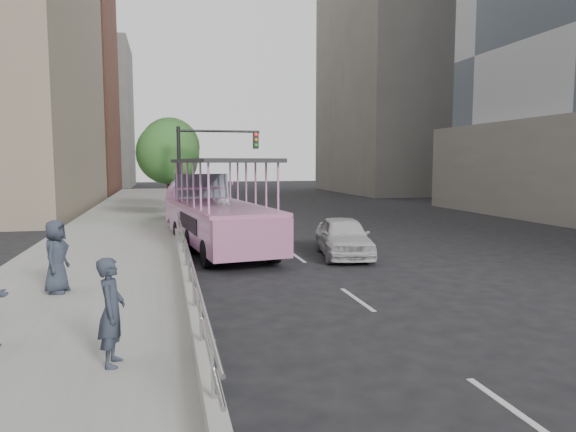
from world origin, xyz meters
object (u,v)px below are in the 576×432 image
duck_boat (213,215)px  parking_sign (179,199)px  car (343,237)px  street_tree_near (170,155)px  pedestrian_far (56,256)px  street_tree_far (172,149)px  traffic_signal (203,161)px  pedestrian_near (112,312)px

duck_boat → parking_sign: duck_boat is taller
car → street_tree_near: size_ratio=0.75×
pedestrian_far → street_tree_far: bearing=4.6°
car → parking_sign: (-5.68, 6.28, 1.04)m
duck_boat → car: bearing=-36.7°
car → traffic_signal: (-4.39, 8.78, 2.77)m
duck_boat → parking_sign: size_ratio=3.88×
duck_boat → parking_sign: bearing=112.9°
parking_sign → traffic_signal: traffic_signal is taller
car → street_tree_far: bearing=117.1°
parking_sign → traffic_signal: (1.29, 2.50, 1.73)m
car → parking_sign: size_ratio=1.51×
pedestrian_near → parking_sign: (1.47, 15.73, 0.63)m
car → pedestrian_far: (-8.87, -4.47, 0.45)m
traffic_signal → street_tree_near: street_tree_near is taller
street_tree_near → parking_sign: bearing=-87.1°
duck_boat → car: duck_boat is taller
duck_boat → pedestrian_near: (-2.73, -12.74, -0.18)m
pedestrian_near → parking_sign: parking_sign is taller
pedestrian_near → parking_sign: bearing=0.5°
parking_sign → street_tree_near: (-0.30, 5.93, 2.05)m
parking_sign → traffic_signal: bearing=62.6°
car → pedestrian_near: 11.85m
duck_boat → car: size_ratio=2.56×
duck_boat → street_tree_far: bearing=95.2°
pedestrian_far → traffic_signal: size_ratio=0.34×
parking_sign → street_tree_far: 12.19m
pedestrian_near → traffic_signal: (2.76, 18.23, 2.36)m
pedestrian_near → duck_boat: bearing=-6.3°
car → pedestrian_near: bearing=-117.6°
pedestrian_near → parking_sign: 15.81m
pedestrian_far → street_tree_far: (3.09, 22.68, 3.13)m
car → traffic_signal: size_ratio=0.82×
duck_boat → car: (4.42, -3.29, -0.59)m
duck_boat → car: 5.54m
car → street_tree_near: bearing=125.6°
car → pedestrian_far: size_ratio=2.43×
pedestrian_near → traffic_signal: size_ratio=0.32×
street_tree_near → street_tree_far: (0.20, 6.00, 0.49)m
street_tree_near → street_tree_far: bearing=88.1°
car → pedestrian_near: (-7.15, -9.45, 0.41)m
car → street_tree_far: 19.44m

